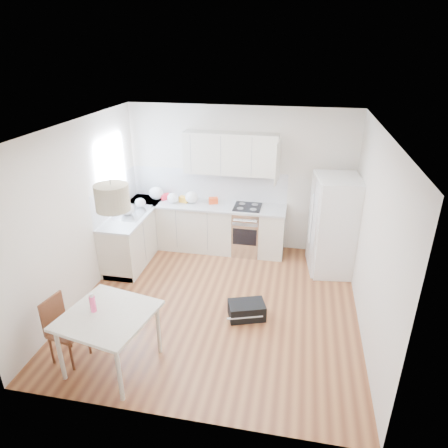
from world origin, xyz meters
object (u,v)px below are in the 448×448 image
(refrigerator, at_px, (335,225))
(dining_table, at_px, (108,320))
(dining_chair, at_px, (67,331))
(gym_bag, at_px, (247,310))

(refrigerator, relative_size, dining_table, 1.47)
(dining_chair, bearing_deg, dining_table, 10.23)
(gym_bag, bearing_deg, dining_table, -158.44)
(refrigerator, relative_size, gym_bag, 3.28)
(dining_table, xyz_separation_m, dining_chair, (-0.58, 0.01, -0.25))
(refrigerator, xyz_separation_m, gym_bag, (-1.26, -1.66, -0.73))
(dining_table, xyz_separation_m, gym_bag, (1.49, 1.27, -0.57))
(refrigerator, bearing_deg, dining_table, -140.07)
(dining_chair, bearing_deg, refrigerator, 52.05)
(refrigerator, relative_size, dining_chair, 1.95)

